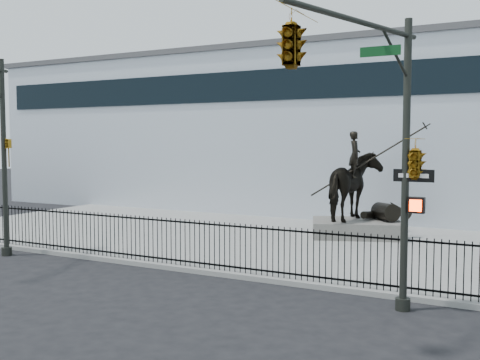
% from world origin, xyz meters
% --- Properties ---
extents(ground, '(120.00, 120.00, 0.00)m').
position_xyz_m(ground, '(0.00, 0.00, 0.00)').
color(ground, black).
rests_on(ground, ground).
extents(plaza, '(30.00, 12.00, 0.15)m').
position_xyz_m(plaza, '(0.00, 7.00, 0.07)').
color(plaza, gray).
rests_on(plaza, ground).
extents(building, '(44.00, 14.00, 9.00)m').
position_xyz_m(building, '(0.00, 20.00, 4.50)').
color(building, white).
rests_on(building, ground).
extents(picket_fence, '(22.10, 0.10, 1.50)m').
position_xyz_m(picket_fence, '(0.00, 1.25, 0.90)').
color(picket_fence, black).
rests_on(picket_fence, plaza).
extents(statue_plinth, '(4.22, 3.57, 0.67)m').
position_xyz_m(statue_plinth, '(3.23, 9.22, 0.49)').
color(statue_plinth, '#57544F').
rests_on(statue_plinth, plaza).
extents(equestrian_statue, '(4.32, 3.51, 3.89)m').
position_xyz_m(equestrian_statue, '(3.29, 9.24, 2.23)').
color(equestrian_statue, black).
rests_on(equestrian_statue, statue_plinth).
extents(traffic_signal_right, '(2.17, 6.86, 7.00)m').
position_xyz_m(traffic_signal_right, '(6.47, -2.00, 4.85)').
color(traffic_signal_right, '#242621').
rests_on(traffic_signal_right, ground).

